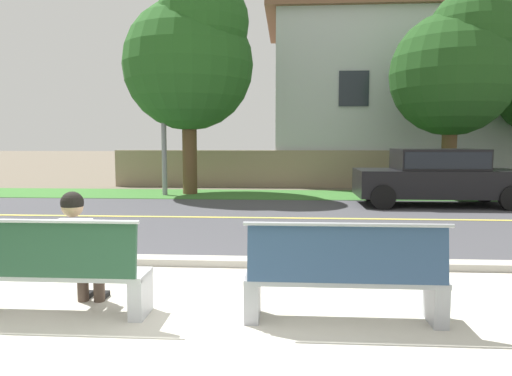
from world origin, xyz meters
TOP-DOWN VIEW (x-y plane):
  - ground_plane at (0.00, 8.00)m, footprint 140.00×140.00m
  - sidewalk_pavement at (0.00, 0.40)m, footprint 44.00×3.60m
  - curb_edge at (0.00, 2.35)m, footprint 44.00×0.30m
  - street_asphalt at (0.00, 6.50)m, footprint 52.00×8.00m
  - road_centre_line at (0.00, 6.50)m, footprint 48.00×0.14m
  - far_verge_grass at (0.00, 11.23)m, footprint 48.00×2.80m
  - bench_left at (-1.44, 0.32)m, footprint 1.90×0.48m
  - bench_right at (1.44, 0.32)m, footprint 1.90×0.48m
  - seated_person_white at (-1.23, 0.49)m, footprint 0.52×0.68m
  - car_black_near at (4.95, 8.90)m, footprint 4.30×1.86m
  - streetlamp at (-3.05, 11.03)m, footprint 0.24×2.10m
  - shade_tree_far_left at (-2.18, 11.19)m, footprint 4.19×4.19m
  - shade_tree_left at (6.13, 11.15)m, footprint 3.83×3.83m
  - garden_wall at (0.77, 13.85)m, footprint 13.00×0.36m
  - house_across_street at (5.71, 17.05)m, footprint 11.38×6.91m

SIDE VIEW (x-z plane):
  - ground_plane at x=0.00m, z-range 0.00..0.00m
  - street_asphalt at x=0.00m, z-range 0.00..0.01m
  - sidewalk_pavement at x=0.00m, z-range 0.00..0.01m
  - far_verge_grass at x=0.00m, z-range 0.00..0.02m
  - road_centre_line at x=0.00m, z-range 0.01..0.01m
  - curb_edge at x=0.00m, z-range 0.00..0.11m
  - bench_left at x=-1.44m, z-range -0.05..0.96m
  - bench_right at x=1.44m, z-range -0.05..0.96m
  - seated_person_white at x=-1.23m, z-range 0.05..1.30m
  - garden_wall at x=0.77m, z-range 0.00..1.40m
  - car_black_near at x=4.95m, z-range 0.08..1.62m
  - house_across_street at x=5.71m, z-range 0.05..7.35m
  - streetlamp at x=-3.05m, z-range 0.51..7.61m
  - shade_tree_left at x=6.13m, z-range 0.94..7.26m
  - shade_tree_far_left at x=-2.18m, z-range 1.04..7.95m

